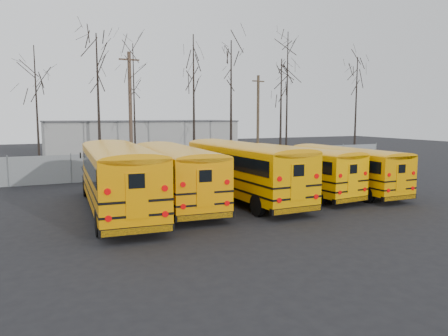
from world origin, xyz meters
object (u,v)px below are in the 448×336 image
bus_e (344,166)px  utility_pole_right (258,118)px  bus_d (294,166)px  bus_a (118,173)px  utility_pole_left (130,109)px  bus_b (175,170)px  bus_c (243,166)px

bus_e → utility_pole_right: utility_pole_right is taller
utility_pole_right → bus_d: bearing=-125.3°
bus_a → bus_d: bus_a is taller
bus_e → utility_pole_left: size_ratio=0.98×
bus_a → bus_b: size_ratio=1.07×
bus_c → utility_pole_right: utility_pole_right is taller
utility_pole_right → bus_c: bearing=-134.9°
bus_b → bus_d: bus_b is taller
bus_a → bus_e: bearing=4.8°
bus_a → bus_b: bus_a is taller
bus_a → utility_pole_right: (17.19, 17.18, 2.45)m
utility_pole_left → bus_a: bearing=-107.4°
bus_b → utility_pole_right: 21.72m
bus_c → bus_d: bearing=5.2°
bus_c → bus_b: bearing=172.5°
bus_c → bus_e: 6.93m
bus_d → utility_pole_left: size_ratio=1.03×
bus_d → utility_pole_right: bearing=62.1°
bus_a → bus_e: 13.85m
bus_d → bus_e: 3.28m
bus_b → utility_pole_right: size_ratio=1.33×
bus_d → bus_e: size_ratio=1.05×
bus_a → utility_pole_left: utility_pole_left is taller
bus_d → bus_e: bearing=-18.0°
bus_b → bus_a: bearing=-161.4°
utility_pole_left → utility_pole_right: bearing=-9.0°
bus_a → bus_c: size_ratio=1.04×
bus_d → bus_c: bearing=-179.2°
bus_b → bus_e: (10.71, -0.64, -0.21)m
bus_a → utility_pole_right: 24.43m
bus_c → bus_d: size_ratio=1.12×
bus_a → bus_d: size_ratio=1.16×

